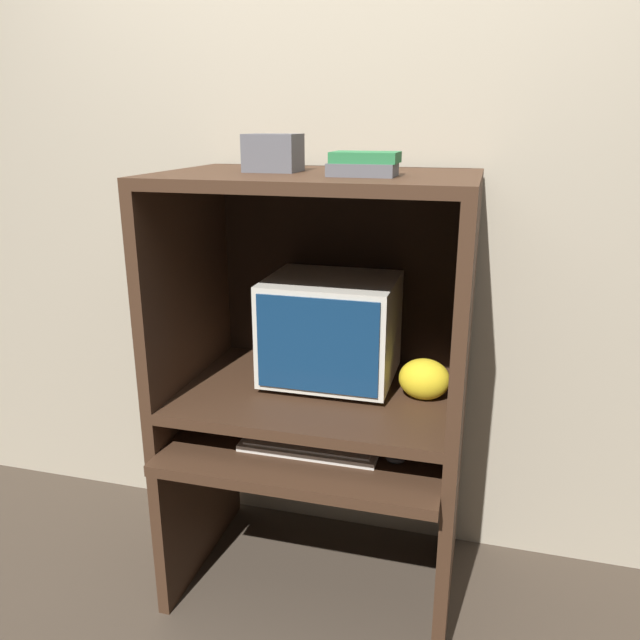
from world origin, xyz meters
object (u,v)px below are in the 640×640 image
Objects in this scene: keyboard at (310,446)px; mouse at (395,459)px; storage_box at (273,153)px; book_stack at (364,164)px; crt_monitor at (331,329)px; snack_bag at (424,379)px.

keyboard is 7.29× the size of mouse.
keyboard is 0.93m from storage_box.
keyboard is 2.30× the size of book_stack.
storage_box is (-0.16, 0.17, 0.90)m from keyboard.
book_stack is (-0.13, 0.08, 0.87)m from mouse.
keyboard is 0.89m from book_stack.
keyboard is 2.77× the size of storage_box.
crt_monitor reaches higher than snack_bag.
storage_box is (-0.17, -0.08, 0.58)m from crt_monitor.
keyboard is 2.69× the size of snack_bag.
keyboard is 0.28m from mouse.
book_stack is 0.32m from storage_box.
book_stack reaches higher than snack_bag.
mouse is at bearing -2.12° from keyboard.
storage_box reaches higher than keyboard.
storage_box reaches higher than mouse.
crt_monitor is 0.97× the size of keyboard.
mouse is 0.32× the size of book_stack.
storage_box is at bearing 158.07° from mouse.
snack_bag is at bearing 29.48° from book_stack.
book_stack is at bearing -51.50° from crt_monitor.
storage_box is at bearing -155.32° from crt_monitor.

